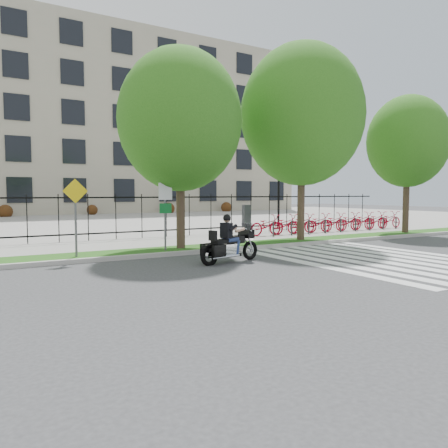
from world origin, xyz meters
TOP-DOWN VIEW (x-y plane):
  - ground at (0.00, 0.00)m, footprint 120.00×120.00m
  - curb at (0.00, 4.10)m, footprint 60.00×0.20m
  - grass_verge at (0.00, 4.95)m, footprint 60.00×1.50m
  - sidewalk at (0.00, 7.45)m, footprint 60.00×3.50m
  - plaza at (0.00, 25.00)m, footprint 80.00×34.00m
  - crosswalk_stripes at (4.83, 0.00)m, footprint 5.70×8.00m
  - iron_fence at (0.00, 9.20)m, footprint 30.00×0.06m
  - office_building at (0.00, 44.92)m, footprint 60.00×21.90m
  - lamp_post_right at (10.00, 12.00)m, footprint 1.06×0.70m
  - street_tree_1 at (-0.04, 4.95)m, footprint 4.54×4.54m
  - street_tree_2 at (5.76, 4.95)m, footprint 5.32×5.32m
  - street_tree_3 at (12.87, 4.95)m, footprint 4.12×4.12m
  - bike_share_station at (9.92, 7.20)m, footprint 11.12×0.87m
  - sign_pole_regulatory at (-0.81, 4.58)m, footprint 0.50×0.09m
  - sign_pole_warning at (-3.89, 4.58)m, footprint 0.78×0.09m
  - motorcycle_rider at (0.21, 1.85)m, footprint 2.37×0.93m

SIDE VIEW (x-z plane):
  - ground at x=0.00m, z-range 0.00..0.00m
  - crosswalk_stripes at x=4.83m, z-range 0.00..0.01m
  - plaza at x=0.00m, z-range 0.00..0.10m
  - curb at x=0.00m, z-range 0.00..0.15m
  - grass_verge at x=0.00m, z-range 0.00..0.15m
  - sidewalk at x=0.00m, z-range 0.00..0.15m
  - motorcycle_rider at x=0.21m, z-range -0.31..1.53m
  - bike_share_station at x=9.92m, z-range -0.10..1.40m
  - iron_fence at x=0.00m, z-range 0.15..2.15m
  - sign_pole_regulatory at x=-0.81m, z-range 0.49..2.99m
  - sign_pole_warning at x=-3.89m, z-range 0.50..2.99m
  - lamp_post_right at x=10.00m, z-range 1.08..5.33m
  - street_tree_3 at x=12.87m, z-range 1.31..8.39m
  - street_tree_1 at x=-0.04m, z-range 1.19..8.51m
  - street_tree_2 at x=5.76m, z-range 1.32..9.80m
  - office_building at x=0.00m, z-range -0.11..20.04m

